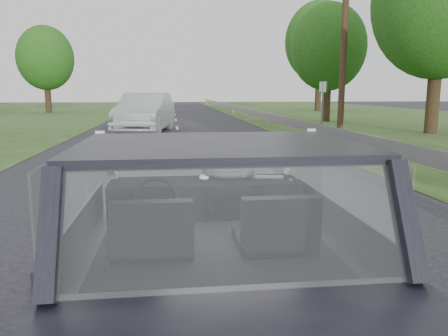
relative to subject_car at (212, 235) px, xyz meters
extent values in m
plane|color=#3C3C42|center=(0.00, 0.00, -0.72)|extent=(140.00, 140.00, 0.00)
cube|color=black|center=(0.00, 0.00, 0.00)|extent=(1.80, 4.00, 1.45)
cube|color=black|center=(0.00, 0.62, 0.12)|extent=(1.58, 0.45, 0.30)
cube|color=black|center=(-0.40, -0.29, 0.16)|extent=(0.50, 0.72, 0.42)
cube|color=black|center=(0.40, -0.29, 0.16)|extent=(0.50, 0.72, 0.42)
torus|color=black|center=(-0.40, 0.33, 0.20)|extent=(0.36, 0.36, 0.04)
ellipsoid|color=slate|center=(0.21, 0.66, 0.36)|extent=(0.57, 0.21, 0.25)
cube|color=#A3A3A3|center=(4.30, 10.00, -0.15)|extent=(0.05, 90.00, 0.32)
imported|color=#B0B4B8|center=(-1.36, 16.01, 0.12)|extent=(2.74, 5.36, 1.68)
cube|color=#207031|center=(6.86, 17.16, 0.38)|extent=(0.13, 0.89, 2.21)
cylinder|color=#442C1C|center=(7.15, 15.61, 3.54)|extent=(0.32, 0.32, 8.53)
camera|label=1|loc=(-0.27, -2.98, 1.02)|focal=35.00mm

